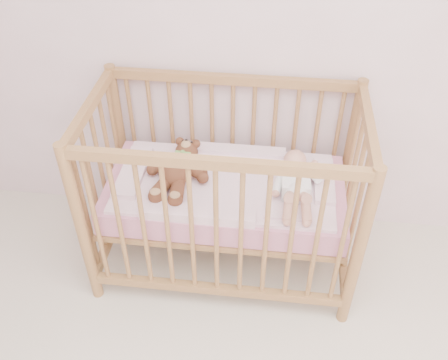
# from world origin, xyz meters

# --- Properties ---
(wall_back) EXTENTS (4.00, 0.02, 2.70)m
(wall_back) POSITION_xyz_m (0.00, 2.00, 1.35)
(wall_back) COLOR white
(wall_back) RESTS_ON floor
(crib) EXTENTS (1.36, 0.76, 1.00)m
(crib) POSITION_xyz_m (-0.35, 1.60, 0.50)
(crib) COLOR #AC8049
(crib) RESTS_ON floor
(mattress) EXTENTS (1.22, 0.62, 0.13)m
(mattress) POSITION_xyz_m (-0.35, 1.60, 0.49)
(mattress) COLOR pink
(mattress) RESTS_ON crib
(blanket) EXTENTS (1.10, 0.58, 0.06)m
(blanket) POSITION_xyz_m (-0.35, 1.60, 0.56)
(blanket) COLOR #F2A6C1
(blanket) RESTS_ON mattress
(baby) EXTENTS (0.28, 0.54, 0.13)m
(baby) POSITION_xyz_m (0.00, 1.58, 0.64)
(baby) COLOR white
(baby) RESTS_ON blanket
(teddy_bear) EXTENTS (0.39, 0.52, 0.13)m
(teddy_bear) POSITION_xyz_m (-0.59, 1.58, 0.65)
(teddy_bear) COLOR brown
(teddy_bear) RESTS_ON blanket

